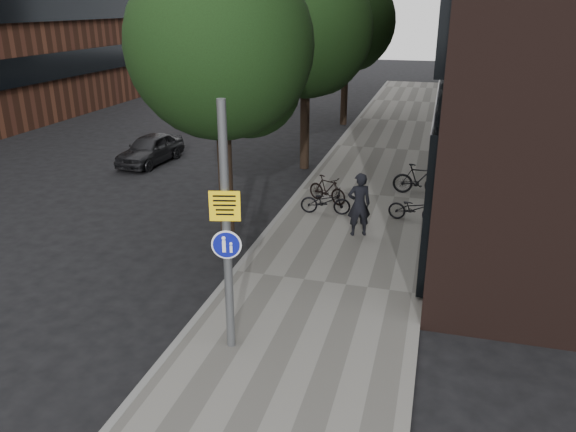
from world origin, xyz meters
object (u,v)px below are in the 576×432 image
(signpost, at_px, (227,231))
(pedestrian, at_px, (359,204))
(parked_bike_facade_near, at_px, (414,209))
(parked_car_near, at_px, (150,149))

(signpost, height_order, pedestrian, signpost)
(parked_bike_facade_near, bearing_deg, parked_car_near, 78.27)
(pedestrian, distance_m, parked_bike_facade_near, 2.11)
(parked_bike_facade_near, xyz_separation_m, parked_car_near, (-10.89, 4.20, 0.08))
(signpost, bearing_deg, parked_bike_facade_near, 54.78)
(signpost, distance_m, parked_bike_facade_near, 8.30)
(parked_bike_facade_near, height_order, parked_car_near, parked_car_near)
(signpost, distance_m, pedestrian, 6.40)
(pedestrian, bearing_deg, signpost, 53.30)
(parked_car_near, bearing_deg, signpost, -50.58)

